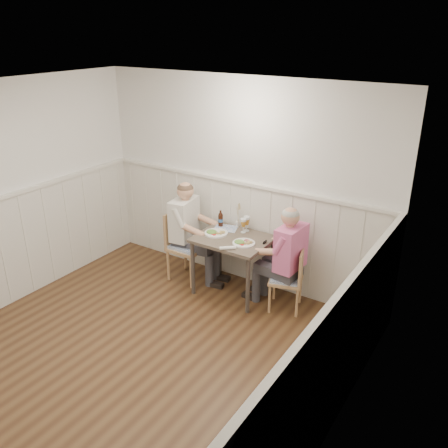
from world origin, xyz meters
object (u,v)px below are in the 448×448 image
dining_table (233,245)px  chair_left (184,243)px  diner_cream (188,238)px  chair_right (290,277)px  beer_bottle (221,219)px  grass_vase (237,216)px  man_in_pink (287,267)px

dining_table → chair_left: (-0.74, -0.02, -0.15)m
chair_left → diner_cream: size_ratio=0.69×
chair_right → chair_left: (-1.50, -0.06, 0.07)m
beer_bottle → grass_vase: size_ratio=0.63×
beer_bottle → grass_vase: 0.22m
chair_left → beer_bottle: (0.42, 0.22, 0.35)m
chair_right → beer_bottle: size_ratio=3.63×
diner_cream → grass_vase: diner_cream is taller
diner_cream → beer_bottle: diner_cream is taller
dining_table → diner_cream: (-0.71, 0.02, -0.09)m
dining_table → chair_left: 0.75m
chair_right → man_in_pink: bearing=179.1°
dining_table → beer_bottle: 0.43m
man_in_pink → grass_vase: man_in_pink is taller
chair_right → chair_left: bearing=-177.8°
dining_table → chair_right: chair_right is taller
dining_table → diner_cream: size_ratio=0.66×
chair_right → chair_left: 1.50m
grass_vase → man_in_pink: bearing=-17.5°
man_in_pink → diner_cream: (-1.41, -0.02, 0.02)m
chair_left → diner_cream: (0.03, 0.04, 0.06)m
diner_cream → chair_right: bearing=0.9°
dining_table → grass_vase: grass_vase is taller
dining_table → chair_left: size_ratio=0.96×
dining_table → man_in_pink: 0.71m
chair_right → beer_bottle: (-1.08, 0.17, 0.42)m
dining_table → man_in_pink: size_ratio=0.68×
dining_table → chair_left: bearing=-178.7°
man_in_pink → beer_bottle: man_in_pink is taller
dining_table → chair_right: bearing=3.1°
chair_left → dining_table: bearing=1.3°
dining_table → beer_bottle: beer_bottle is taller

